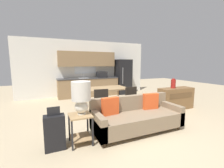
% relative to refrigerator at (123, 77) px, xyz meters
% --- Properties ---
extents(ground_plane, '(20.00, 20.00, 0.00)m').
position_rel_refrigerator_xyz_m(ground_plane, '(-1.86, -4.23, -0.90)').
color(ground_plane, tan).
extents(wall_back, '(6.40, 0.07, 2.70)m').
position_rel_refrigerator_xyz_m(wall_back, '(-1.86, 0.40, 0.46)').
color(wall_back, silver).
rests_on(wall_back, ground_plane).
extents(kitchen_counter, '(2.91, 0.65, 2.15)m').
position_rel_refrigerator_xyz_m(kitchen_counter, '(-1.85, 0.10, -0.05)').
color(kitchen_counter, '#8E704C').
rests_on(kitchen_counter, ground_plane).
extents(refrigerator, '(0.72, 0.73, 1.79)m').
position_rel_refrigerator_xyz_m(refrigerator, '(0.00, 0.00, 0.00)').
color(refrigerator, black).
rests_on(refrigerator, ground_plane).
extents(dining_table, '(1.47, 0.88, 0.75)m').
position_rel_refrigerator_xyz_m(dining_table, '(-1.86, -2.21, -0.21)').
color(dining_table, tan).
rests_on(dining_table, ground_plane).
extents(couch, '(2.12, 0.80, 0.83)m').
position_rel_refrigerator_xyz_m(couch, '(-1.81, -4.08, -0.57)').
color(couch, '#3D2D1E').
rests_on(couch, ground_plane).
extents(side_table, '(0.43, 0.43, 0.60)m').
position_rel_refrigerator_xyz_m(side_table, '(-3.15, -4.16, -0.50)').
color(side_table, tan).
rests_on(side_table, ground_plane).
extents(table_lamp, '(0.37, 0.37, 0.65)m').
position_rel_refrigerator_xyz_m(table_lamp, '(-3.11, -4.14, 0.08)').
color(table_lamp, silver).
rests_on(table_lamp, side_table).
extents(credenza, '(1.27, 0.46, 0.74)m').
position_rel_refrigerator_xyz_m(credenza, '(0.41, -3.18, -0.52)').
color(credenza, brown).
rests_on(credenza, ground_plane).
extents(vase, '(0.16, 0.16, 0.33)m').
position_rel_refrigerator_xyz_m(vase, '(0.29, -3.15, 0.00)').
color(vase, maroon).
rests_on(vase, credenza).
extents(dining_chair_near_right, '(0.44, 0.44, 0.88)m').
position_rel_refrigerator_xyz_m(dining_chair_near_right, '(-1.39, -3.00, -0.40)').
color(dining_chair_near_right, black).
rests_on(dining_chair_near_right, ground_plane).
extents(dining_chair_near_left, '(0.46, 0.46, 0.88)m').
position_rel_refrigerator_xyz_m(dining_chair_near_left, '(-2.34, -3.02, -0.40)').
color(dining_chair_near_left, black).
rests_on(dining_chair_near_left, ground_plane).
extents(suitcase, '(0.37, 0.22, 0.81)m').
position_rel_refrigerator_xyz_m(suitcase, '(-3.63, -4.18, -0.56)').
color(suitcase, black).
rests_on(suitcase, ground_plane).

